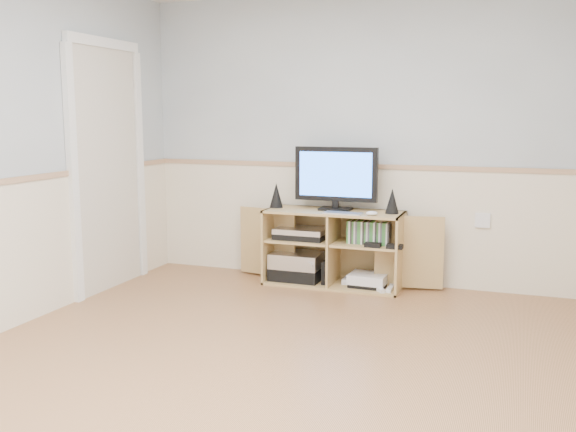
{
  "coord_description": "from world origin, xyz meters",
  "views": [
    {
      "loc": [
        1.26,
        -3.22,
        1.46
      ],
      "look_at": [
        -0.34,
        1.2,
        0.72
      ],
      "focal_mm": 40.0,
      "sensor_mm": 36.0,
      "label": 1
    }
  ],
  "objects_px": {
    "keyboard": "(343,213)",
    "media_cabinet": "(335,246)",
    "monitor": "(336,176)",
    "game_consoles": "(367,280)"
  },
  "relations": [
    {
      "from": "keyboard",
      "to": "media_cabinet",
      "type": "bearing_deg",
      "value": 124.27
    },
    {
      "from": "media_cabinet",
      "to": "monitor",
      "type": "height_order",
      "value": "monitor"
    },
    {
      "from": "monitor",
      "to": "game_consoles",
      "type": "distance_m",
      "value": 0.93
    },
    {
      "from": "monitor",
      "to": "keyboard",
      "type": "xyz_separation_m",
      "value": [
        0.12,
        -0.19,
        -0.29
      ]
    },
    {
      "from": "monitor",
      "to": "keyboard",
      "type": "bearing_deg",
      "value": -58.25
    },
    {
      "from": "monitor",
      "to": "keyboard",
      "type": "distance_m",
      "value": 0.36
    },
    {
      "from": "keyboard",
      "to": "game_consoles",
      "type": "relative_size",
      "value": 0.71
    },
    {
      "from": "media_cabinet",
      "to": "keyboard",
      "type": "distance_m",
      "value": 0.4
    },
    {
      "from": "keyboard",
      "to": "game_consoles",
      "type": "height_order",
      "value": "keyboard"
    },
    {
      "from": "monitor",
      "to": "keyboard",
      "type": "relative_size",
      "value": 2.25
    }
  ]
}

